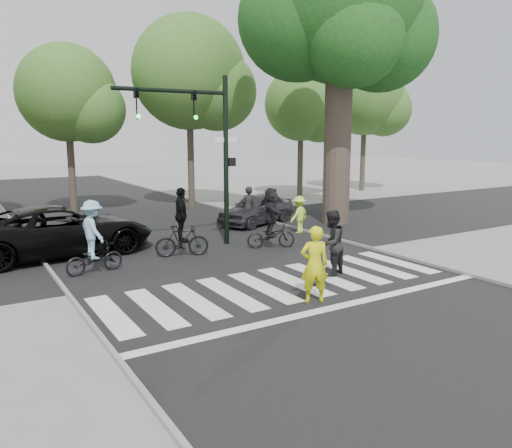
# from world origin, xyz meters

# --- Properties ---
(ground) EXTENTS (120.00, 120.00, 0.00)m
(ground) POSITION_xyz_m (0.00, 0.00, 0.00)
(ground) COLOR gray
(ground) RESTS_ON ground
(road_stem) EXTENTS (10.00, 70.00, 0.01)m
(road_stem) POSITION_xyz_m (0.00, 5.00, 0.01)
(road_stem) COLOR black
(road_stem) RESTS_ON ground
(road_cross) EXTENTS (70.00, 10.00, 0.01)m
(road_cross) POSITION_xyz_m (0.00, 8.00, 0.01)
(road_cross) COLOR black
(road_cross) RESTS_ON ground
(curb_left) EXTENTS (0.10, 70.00, 0.10)m
(curb_left) POSITION_xyz_m (-5.05, 5.00, 0.05)
(curb_left) COLOR gray
(curb_left) RESTS_ON ground
(curb_right) EXTENTS (0.10, 70.00, 0.10)m
(curb_right) POSITION_xyz_m (5.05, 5.00, 0.05)
(curb_right) COLOR gray
(curb_right) RESTS_ON ground
(crosswalk) EXTENTS (10.00, 3.85, 0.01)m
(crosswalk) POSITION_xyz_m (0.00, 0.66, 0.01)
(crosswalk) COLOR silver
(crosswalk) RESTS_ON ground
(traffic_signal) EXTENTS (4.45, 0.29, 6.00)m
(traffic_signal) POSITION_xyz_m (0.35, 6.20, 3.90)
(traffic_signal) COLOR black
(traffic_signal) RESTS_ON ground
(eucalyptus) EXTENTS (8.30, 7.20, 13.00)m
(eucalyptus) POSITION_xyz_m (7.53, 7.67, 9.08)
(eucalyptus) COLOR brown
(eucalyptus) RESTS_ON ground
(bg_tree_2) EXTENTS (5.04, 4.80, 8.40)m
(bg_tree_2) POSITION_xyz_m (-1.76, 16.62, 5.78)
(bg_tree_2) COLOR brown
(bg_tree_2) RESTS_ON ground
(bg_tree_3) EXTENTS (6.30, 6.00, 10.20)m
(bg_tree_3) POSITION_xyz_m (4.31, 15.27, 6.94)
(bg_tree_3) COLOR brown
(bg_tree_3) RESTS_ON ground
(bg_tree_4) EXTENTS (4.83, 4.60, 8.15)m
(bg_tree_4) POSITION_xyz_m (12.23, 16.12, 5.64)
(bg_tree_4) COLOR brown
(bg_tree_4) RESTS_ON ground
(bg_tree_5) EXTENTS (5.67, 5.40, 9.30)m
(bg_tree_5) POSITION_xyz_m (18.27, 16.69, 6.36)
(bg_tree_5) COLOR brown
(bg_tree_5) RESTS_ON ground
(pedestrian_woman) EXTENTS (0.80, 0.68, 1.87)m
(pedestrian_woman) POSITION_xyz_m (-0.10, -0.63, 0.93)
(pedestrian_woman) COLOR yellow
(pedestrian_woman) RESTS_ON ground
(pedestrian_child) EXTENTS (0.65, 0.46, 1.26)m
(pedestrian_child) POSITION_xyz_m (0.83, 0.42, 0.63)
(pedestrian_child) COLOR #1F1C3C
(pedestrian_child) RESTS_ON ground
(pedestrian_adult) EXTENTS (1.12, 1.02, 1.89)m
(pedestrian_adult) POSITION_xyz_m (1.76, 0.97, 0.94)
(pedestrian_adult) COLOR black
(pedestrian_adult) RESTS_ON ground
(cyclist_left) EXTENTS (1.76, 1.19, 2.14)m
(cyclist_left) POSITION_xyz_m (-3.95, 4.71, 0.93)
(cyclist_left) COLOR black
(cyclist_left) RESTS_ON ground
(cyclist_mid) EXTENTS (1.82, 1.15, 2.29)m
(cyclist_mid) POSITION_xyz_m (-0.97, 5.27, 0.94)
(cyclist_mid) COLOR black
(cyclist_mid) RESTS_ON ground
(cyclist_right) EXTENTS (1.80, 1.66, 2.15)m
(cyclist_right) POSITION_xyz_m (2.21, 4.78, 0.96)
(cyclist_right) COLOR black
(cyclist_right) RESTS_ON ground
(car_suv) EXTENTS (6.21, 3.25, 1.67)m
(car_suv) POSITION_xyz_m (-4.32, 7.57, 0.83)
(car_suv) COLOR black
(car_suv) RESTS_ON ground
(car_grey) EXTENTS (4.37, 2.97, 1.38)m
(car_grey) POSITION_xyz_m (4.30, 9.15, 0.69)
(car_grey) COLOR #333237
(car_grey) RESTS_ON ground
(bystander_hivis) EXTENTS (1.11, 0.85, 1.52)m
(bystander_hivis) POSITION_xyz_m (4.70, 6.49, 0.76)
(bystander_hivis) COLOR #C5FE46
(bystander_hivis) RESTS_ON ground
(bystander_dark) EXTENTS (0.66, 0.44, 1.79)m
(bystander_dark) POSITION_xyz_m (3.53, 8.59, 0.90)
(bystander_dark) COLOR black
(bystander_dark) RESTS_ON ground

